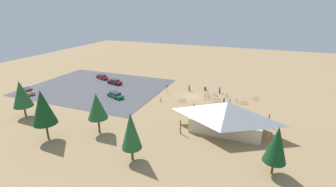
% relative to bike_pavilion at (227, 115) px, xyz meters
% --- Properties ---
extents(ground, '(160.00, 160.00, 0.00)m').
position_rel_bike_pavilion_xyz_m(ground, '(10.73, -14.45, -3.08)').
color(ground, '#9E7F56').
rests_on(ground, ground).
extents(parking_lot_asphalt, '(35.71, 28.24, 0.05)m').
position_rel_bike_pavilion_xyz_m(parking_lot_asphalt, '(36.79, -11.88, -3.06)').
color(parking_lot_asphalt, '#4C4C51').
rests_on(parking_lot_asphalt, ground).
extents(bike_pavilion, '(14.64, 8.68, 5.49)m').
position_rel_bike_pavilion_xyz_m(bike_pavilion, '(0.00, 0.00, 0.00)').
color(bike_pavilion, beige).
rests_on(bike_pavilion, ground).
extents(trash_bin, '(0.60, 0.60, 0.90)m').
position_rel_bike_pavilion_xyz_m(trash_bin, '(8.53, -20.27, -2.63)').
color(trash_bin, brown).
rests_on(trash_bin, ground).
extents(lot_sign, '(0.56, 0.08, 2.20)m').
position_rel_bike_pavilion_xyz_m(lot_sign, '(17.12, -14.52, -1.67)').
color(lot_sign, '#99999E').
rests_on(lot_sign, ground).
extents(pine_far_east, '(3.71, 3.71, 7.50)m').
position_rel_bike_pavilion_xyz_m(pine_far_east, '(38.47, 9.02, 1.79)').
color(pine_far_east, brown).
rests_on(pine_far_east, ground).
extents(pine_midwest, '(3.86, 3.86, 8.73)m').
position_rel_bike_pavilion_xyz_m(pine_midwest, '(27.17, 14.05, 2.75)').
color(pine_midwest, brown).
rests_on(pine_midwest, ground).
extents(pine_west, '(3.42, 3.42, 7.38)m').
position_rel_bike_pavilion_xyz_m(pine_west, '(20.53, 9.05, 2.00)').
color(pine_west, brown).
rests_on(pine_west, ground).
extents(pine_center, '(2.97, 2.97, 7.06)m').
position_rel_bike_pavilion_xyz_m(pine_center, '(-7.70, 9.94, 1.44)').
color(pine_center, brown).
rests_on(pine_center, ground).
extents(pine_far_west, '(2.91, 2.91, 7.51)m').
position_rel_bike_pavilion_xyz_m(pine_far_west, '(11.12, 14.00, 1.69)').
color(pine_far_west, brown).
rests_on(pine_far_west, ground).
extents(bicycle_teal_yard_right, '(0.69, 1.59, 0.81)m').
position_rel_bike_pavilion_xyz_m(bicycle_teal_yard_right, '(16.45, -8.76, -2.72)').
color(bicycle_teal_yard_right, black).
rests_on(bicycle_teal_yard_right, ground).
extents(bicycle_green_lone_east, '(1.37, 1.13, 0.82)m').
position_rel_bike_pavilion_xyz_m(bicycle_green_lone_east, '(-4.26, -17.76, -2.70)').
color(bicycle_green_lone_east, black).
rests_on(bicycle_green_lone_east, ground).
extents(bicycle_purple_yard_front, '(1.19, 1.28, 0.81)m').
position_rel_bike_pavilion_xyz_m(bicycle_purple_yard_front, '(7.12, -16.33, -2.73)').
color(bicycle_purple_yard_front, black).
rests_on(bicycle_purple_yard_front, ground).
extents(bicycle_blue_back_row, '(1.52, 0.94, 0.84)m').
position_rel_bike_pavilion_xyz_m(bicycle_blue_back_row, '(5.11, -16.67, -2.73)').
color(bicycle_blue_back_row, black).
rests_on(bicycle_blue_back_row, ground).
extents(bicycle_silver_trailside, '(0.49, 1.70, 0.83)m').
position_rel_bike_pavilion_xyz_m(bicycle_silver_trailside, '(1.27, -13.78, -2.73)').
color(bicycle_silver_trailside, black).
rests_on(bicycle_silver_trailside, ground).
extents(bicycle_white_near_sign, '(1.50, 1.06, 0.83)m').
position_rel_bike_pavilion_xyz_m(bicycle_white_near_sign, '(6.41, -13.99, -2.70)').
color(bicycle_white_near_sign, black).
rests_on(bicycle_white_near_sign, ground).
extents(bicycle_yellow_by_bin, '(0.48, 1.83, 0.89)m').
position_rel_bike_pavilion_xyz_m(bicycle_yellow_by_bin, '(2.43, -17.31, -2.69)').
color(bicycle_yellow_by_bin, black).
rests_on(bicycle_yellow_by_bin, ground).
extents(bicycle_black_front_row, '(1.44, 0.97, 0.81)m').
position_rel_bike_pavilion_xyz_m(bicycle_black_front_row, '(11.49, -9.92, -2.72)').
color(bicycle_black_front_row, black).
rests_on(bicycle_black_front_row, ground).
extents(bicycle_red_edge_south, '(1.61, 0.85, 0.86)m').
position_rel_bike_pavilion_xyz_m(bicycle_red_edge_south, '(4.00, -13.13, -2.69)').
color(bicycle_red_edge_south, black).
rests_on(bicycle_red_edge_south, ground).
extents(bicycle_orange_lone_west, '(1.57, 0.78, 0.82)m').
position_rel_bike_pavilion_xyz_m(bicycle_orange_lone_west, '(-2.02, -13.89, -2.73)').
color(bicycle_orange_lone_west, black).
rests_on(bicycle_orange_lone_west, ground).
extents(bicycle_teal_near_porch, '(0.48, 1.84, 0.91)m').
position_rel_bike_pavilion_xyz_m(bicycle_teal_near_porch, '(-0.18, -15.04, -2.68)').
color(bicycle_teal_near_porch, black).
rests_on(bicycle_teal_near_porch, ground).
extents(car_red_mid_lot, '(4.64, 3.24, 1.36)m').
position_rel_bike_pavilion_xyz_m(car_red_mid_lot, '(40.38, -19.14, -2.36)').
color(car_red_mid_lot, red).
rests_on(car_red_mid_lot, parking_lot_asphalt).
extents(car_maroon_second_row, '(4.63, 2.68, 1.41)m').
position_rel_bike_pavilion_xyz_m(car_maroon_second_row, '(33.86, -16.10, -2.33)').
color(car_maroon_second_row, maroon).
rests_on(car_maroon_second_row, parking_lot_asphalt).
extents(car_green_by_curb, '(5.07, 3.48, 1.37)m').
position_rel_bike_pavilion_xyz_m(car_green_by_curb, '(27.69, -6.95, -2.35)').
color(car_green_by_curb, '#1E6B3D').
rests_on(car_green_by_curb, parking_lot_asphalt).
extents(car_tan_back_corner, '(5.01, 3.50, 1.48)m').
position_rel_bike_pavilion_xyz_m(car_tan_back_corner, '(49.78, -1.08, -2.30)').
color(car_tan_back_corner, tan).
rests_on(car_tan_back_corner, parking_lot_asphalt).
extents(visitor_crossing_yard, '(0.39, 0.40, 1.73)m').
position_rel_bike_pavilion_xyz_m(visitor_crossing_yard, '(2.31, -12.09, -2.17)').
color(visitor_crossing_yard, '#2D3347').
rests_on(visitor_crossing_yard, ground).
extents(visitor_at_bikes, '(0.40, 0.39, 1.75)m').
position_rel_bike_pavilion_xyz_m(visitor_at_bikes, '(4.60, -19.48, -2.16)').
color(visitor_at_bikes, '#2D3347').
rests_on(visitor_at_bikes, ground).
extents(visitor_by_pavilion, '(0.38, 0.36, 1.71)m').
position_rel_bike_pavilion_xyz_m(visitor_by_pavilion, '(12.40, -18.47, -2.18)').
color(visitor_by_pavilion, '#2D3347').
rests_on(visitor_by_pavilion, ground).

